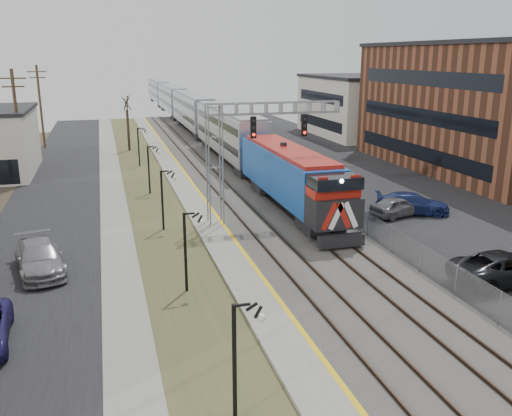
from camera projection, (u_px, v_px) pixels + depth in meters
name	position (u px, v px, depth m)	size (l,w,h in m)	color
street_west	(51.00, 210.00, 40.11)	(7.00, 120.00, 0.04)	black
sidewalk	(114.00, 206.00, 41.27)	(2.00, 120.00, 0.08)	gray
grass_median	(154.00, 203.00, 42.06)	(4.00, 120.00, 0.06)	#414725
platform	(192.00, 199.00, 42.82)	(2.00, 120.00, 0.24)	gray
ballast_bed	(253.00, 195.00, 44.13)	(8.00, 120.00, 0.20)	#595651
parking_lot	(385.00, 187.00, 47.28)	(16.00, 120.00, 0.04)	black
platform_edge	(203.00, 197.00, 43.01)	(0.24, 120.00, 0.01)	gold
track_near	(229.00, 195.00, 43.56)	(1.58, 120.00, 0.15)	#2D2119
track_far	(270.00, 192.00, 44.47)	(1.58, 120.00, 0.15)	#2D2119
train	(189.00, 111.00, 82.61)	(3.00, 108.65, 5.33)	#13499F
signal_gantry	(240.00, 142.00, 35.42)	(9.00, 1.07, 8.15)	gray
lampposts	(185.00, 251.00, 26.04)	(0.14, 62.14, 4.00)	black
fence	(301.00, 184.00, 45.03)	(0.04, 120.00, 1.60)	gray
bare_trees	(36.00, 166.00, 42.70)	(12.30, 42.30, 5.95)	#382D23
car_lot_c	(506.00, 268.00, 27.12)	(2.64, 5.73, 1.59)	black
car_lot_d	(412.00, 204.00, 39.05)	(2.11, 5.20, 1.51)	navy
car_lot_e	(397.00, 207.00, 38.35)	(1.69, 4.19, 1.43)	slate
car_street_b	(39.00, 258.00, 28.48)	(2.21, 5.43, 1.58)	gray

